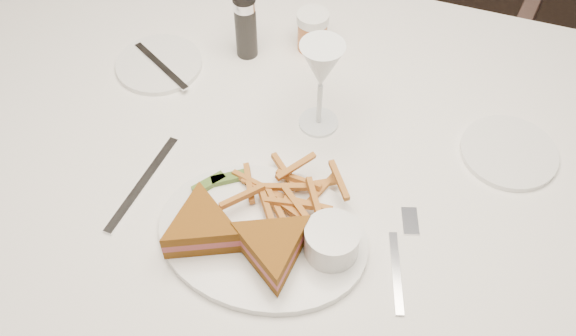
{
  "coord_description": "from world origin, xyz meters",
  "views": [
    {
      "loc": [
        -0.05,
        -0.89,
        1.57
      ],
      "look_at": [
        -0.32,
        -0.34,
        0.8
      ],
      "focal_mm": 40.0,
      "sensor_mm": 36.0,
      "label": 1
    }
  ],
  "objects": [
    {
      "name": "ground",
      "position": [
        0.0,
        0.0,
        0.0
      ],
      "size": [
        5.0,
        5.0,
        0.0
      ],
      "primitive_type": "plane",
      "color": "black",
      "rests_on": "ground"
    },
    {
      "name": "table",
      "position": [
        -0.32,
        -0.29,
        0.38
      ],
      "size": [
        1.63,
        1.2,
        0.75
      ],
      "primitive_type": "cube",
      "rotation": [
        0.0,
        0.0,
        0.13
      ],
      "color": "white",
      "rests_on": "ground"
    },
    {
      "name": "chair_far",
      "position": [
        -0.37,
        0.52,
        0.3
      ],
      "size": [
        0.6,
        0.56,
        0.61
      ],
      "primitive_type": "imported",
      "rotation": [
        0.0,
        0.0,
        3.13
      ],
      "color": "#47312B",
      "rests_on": "ground"
    },
    {
      "name": "table_setting",
      "position": [
        -0.33,
        -0.35,
        0.79
      ],
      "size": [
        0.8,
        0.6,
        0.18
      ],
      "color": "white",
      "rests_on": "table"
    }
  ]
}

